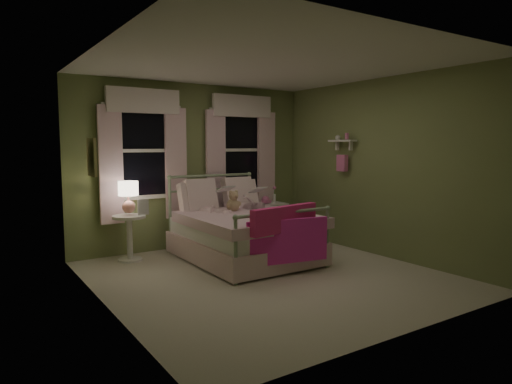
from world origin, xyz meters
TOP-DOWN VIEW (x-y plane):
  - room_shell at (0.00, 0.00)m, footprint 4.20×4.20m
  - bed at (0.18, 0.91)m, footprint 1.58×2.04m
  - pink_throw at (0.18, -0.12)m, footprint 1.10×0.34m
  - child_left at (-0.10, 1.33)m, footprint 0.34×0.27m
  - child_right at (0.46, 1.33)m, footprint 0.44×0.37m
  - book_left at (-0.10, 1.08)m, footprint 0.20×0.12m
  - book_right at (0.46, 1.08)m, footprint 0.20×0.11m
  - teddy_bear at (0.18, 1.17)m, footprint 0.24×0.20m
  - nightstand_left at (-1.21, 1.70)m, footprint 0.46×0.46m
  - table_lamp at (-1.21, 1.70)m, footprint 0.27×0.27m
  - book_nightstand at (-1.11, 1.62)m, footprint 0.17×0.23m
  - nightstand_right at (1.23, 1.72)m, footprint 0.50×0.40m
  - pink_toy at (1.13, 1.72)m, footprint 0.14×0.19m
  - bud_vase at (1.35, 1.77)m, footprint 0.06×0.06m
  - window_left at (-0.85, 2.03)m, footprint 1.34×0.13m
  - window_right at (0.85, 2.03)m, footprint 1.34×0.13m
  - wall_shelf at (1.90, 0.70)m, footprint 0.15×0.50m
  - framed_picture at (-1.95, 0.60)m, footprint 0.03×0.32m

SIDE VIEW (x-z plane):
  - bed at x=0.18m, z-range -0.21..0.98m
  - nightstand_left at x=-1.21m, z-range 0.09..0.74m
  - nightstand_right at x=1.23m, z-range 0.23..0.87m
  - pink_throw at x=0.18m, z-range 0.26..0.96m
  - book_nightstand at x=-1.11m, z-range 0.65..0.67m
  - pink_toy at x=1.13m, z-range 0.64..0.78m
  - bud_vase at x=1.35m, z-range 0.65..0.93m
  - teddy_bear at x=0.18m, z-range 0.63..0.95m
  - book_right at x=0.46m, z-range 0.79..1.05m
  - table_lamp at x=-1.21m, z-range 0.73..1.18m
  - book_left at x=-0.10m, z-range 0.83..1.09m
  - child_right at x=0.46m, z-range 0.57..1.37m
  - child_left at x=-0.10m, z-range 0.57..1.38m
  - room_shell at x=0.00m, z-range -0.80..3.40m
  - framed_picture at x=-1.95m, z-range 1.29..1.71m
  - wall_shelf at x=1.90m, z-range 1.22..1.82m
  - window_left at x=-0.85m, z-range 0.64..2.60m
  - window_right at x=0.85m, z-range 0.64..2.60m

